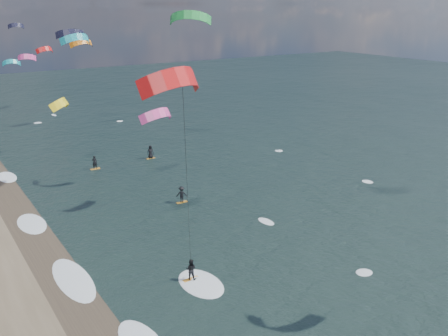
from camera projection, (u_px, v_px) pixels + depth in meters
wet_sand_strip at (88, 319)px, 29.73m from camera, size 3.00×240.00×0.00m
kitesurfer_near_b at (189, 163)px, 26.46m from camera, size 6.86×8.44×15.65m
far_kitesurfers at (154, 173)px, 53.11m from camera, size 8.18×15.44×1.64m
bg_kite_field at (71, 47)px, 65.77m from camera, size 13.43×72.29×10.10m
shoreline_surf at (82, 279)px, 34.14m from camera, size 2.40×79.40×0.11m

